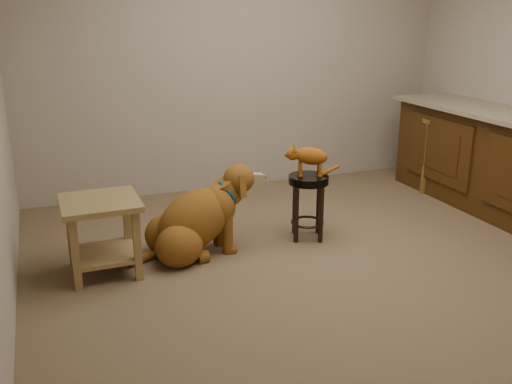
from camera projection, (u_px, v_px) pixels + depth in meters
name	position (u px, v px, depth m)	size (l,w,h in m)	color
floor	(329.00, 256.00, 4.41)	(4.50, 4.00, 0.01)	brown
room_shell	(339.00, 31.00, 3.89)	(4.54, 4.04, 2.62)	#A59785
cabinet_run	(505.00, 167.00, 5.20)	(0.70, 2.56, 0.94)	#472B0C
padded_stool	(308.00, 194.00, 4.64)	(0.36, 0.36, 0.54)	black
wood_stool	(435.00, 151.00, 5.95)	(0.51, 0.51, 0.77)	brown
side_table	(102.00, 225.00, 4.02)	(0.54, 0.54, 0.55)	olive
golden_retriever	(196.00, 221.00, 4.35)	(1.15, 0.60, 0.73)	brown
tabby_kitten	(308.00, 157.00, 4.55)	(0.46, 0.23, 0.29)	#8A440D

